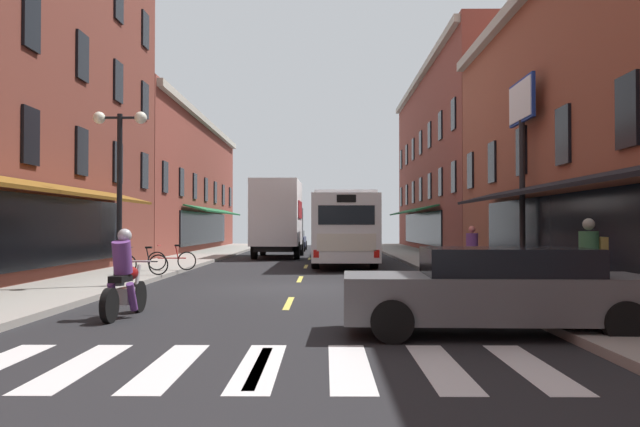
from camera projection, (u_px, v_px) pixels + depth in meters
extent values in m
cube|color=black|center=(296.00, 290.00, 17.94)|extent=(34.80, 80.00, 0.10)
cube|color=#DBCC4C|center=(259.00, 366.00, 7.94)|extent=(0.14, 2.40, 0.01)
cube|color=#DBCC4C|center=(289.00, 303.00, 14.44)|extent=(0.14, 2.40, 0.01)
cube|color=#DBCC4C|center=(300.00, 279.00, 20.94)|extent=(0.14, 2.40, 0.01)
cube|color=#DBCC4C|center=(306.00, 266.00, 27.44)|extent=(0.14, 2.40, 0.01)
cube|color=#DBCC4C|center=(310.00, 259.00, 33.93)|extent=(0.14, 2.40, 0.01)
cube|color=#DBCC4C|center=(312.00, 253.00, 40.43)|extent=(0.14, 2.40, 0.01)
cube|color=#DBCC4C|center=(314.00, 250.00, 46.93)|extent=(0.14, 2.40, 0.01)
cube|color=#DBCC4C|center=(315.00, 247.00, 53.43)|extent=(0.14, 2.40, 0.01)
cube|color=silver|center=(79.00, 366.00, 7.96)|extent=(0.50, 2.80, 0.01)
cube|color=silver|center=(169.00, 366.00, 7.95)|extent=(0.50, 2.80, 0.01)
cube|color=silver|center=(259.00, 366.00, 7.94)|extent=(0.50, 2.80, 0.01)
cube|color=silver|center=(350.00, 366.00, 7.93)|extent=(0.50, 2.80, 0.01)
cube|color=silver|center=(440.00, 366.00, 7.92)|extent=(0.50, 2.80, 0.01)
cube|color=silver|center=(531.00, 367.00, 7.92)|extent=(0.50, 2.80, 0.01)
cube|color=gray|center=(82.00, 285.00, 17.98)|extent=(3.00, 80.00, 0.14)
cube|color=gray|center=(511.00, 286.00, 17.89)|extent=(3.00, 80.00, 0.14)
cube|color=black|center=(30.00, 232.00, 18.02)|extent=(0.10, 16.00, 2.10)
cube|color=brown|center=(56.00, 188.00, 18.04)|extent=(1.38, 14.93, 0.44)
cube|color=black|center=(30.00, 136.00, 18.07)|extent=(0.10, 1.00, 1.60)
cube|color=black|center=(82.00, 152.00, 21.88)|extent=(0.10, 1.00, 1.60)
cube|color=black|center=(118.00, 163.00, 25.69)|extent=(0.10, 1.00, 1.60)
cube|color=black|center=(144.00, 171.00, 29.50)|extent=(0.10, 1.00, 1.60)
cube|color=black|center=(31.00, 21.00, 18.13)|extent=(0.10, 1.00, 1.60)
cube|color=black|center=(82.00, 57.00, 21.94)|extent=(0.10, 1.00, 1.60)
cube|color=black|center=(118.00, 82.00, 25.75)|extent=(0.10, 1.00, 1.60)
cube|color=black|center=(145.00, 100.00, 29.56)|extent=(0.10, 1.00, 1.60)
cube|color=black|center=(119.00, 1.00, 25.81)|extent=(0.10, 1.00, 1.60)
cube|color=black|center=(145.00, 30.00, 29.62)|extent=(0.10, 1.00, 1.60)
cube|color=brown|center=(147.00, 185.00, 44.77)|extent=(8.00, 26.57, 9.08)
cube|color=#B2AD9E|center=(207.00, 124.00, 44.82)|extent=(0.44, 26.07, 0.40)
cube|color=black|center=(206.00, 228.00, 44.68)|extent=(0.10, 16.00, 2.10)
cube|color=#1E6638|center=(216.00, 211.00, 44.70)|extent=(1.38, 14.93, 0.44)
cube|color=black|center=(165.00, 177.00, 33.31)|extent=(0.10, 1.00, 1.60)
cube|color=black|center=(182.00, 182.00, 37.12)|extent=(0.10, 1.00, 1.60)
cube|color=black|center=(195.00, 186.00, 40.93)|extent=(0.10, 1.00, 1.60)
cube|color=black|center=(206.00, 190.00, 44.73)|extent=(0.10, 1.00, 1.60)
cube|color=black|center=(215.00, 192.00, 48.54)|extent=(0.10, 1.00, 1.60)
cube|color=black|center=(223.00, 195.00, 52.35)|extent=(0.10, 1.00, 1.60)
cube|color=black|center=(230.00, 197.00, 56.16)|extent=(0.10, 1.00, 1.60)
cube|color=black|center=(564.00, 232.00, 17.91)|extent=(0.10, 16.00, 2.10)
cube|color=black|center=(538.00, 188.00, 17.94)|extent=(1.38, 14.93, 0.44)
cube|color=black|center=(627.00, 111.00, 14.15)|extent=(0.10, 1.00, 1.60)
cube|color=black|center=(563.00, 135.00, 17.96)|extent=(0.10, 1.00, 1.60)
cube|color=black|center=(521.00, 151.00, 21.77)|extent=(0.10, 1.00, 1.60)
cube|color=black|center=(492.00, 162.00, 25.58)|extent=(0.10, 1.00, 1.60)
cube|color=black|center=(471.00, 171.00, 29.39)|extent=(0.10, 1.00, 1.60)
cube|color=brown|center=(480.00, 162.00, 44.63)|extent=(8.00, 26.57, 12.20)
cube|color=#B2AD9E|center=(420.00, 78.00, 44.77)|extent=(0.44, 26.07, 0.40)
cube|color=black|center=(421.00, 228.00, 44.57)|extent=(0.10, 16.00, 2.10)
cube|color=#1E6638|center=(410.00, 211.00, 44.60)|extent=(1.38, 14.93, 0.44)
cube|color=black|center=(454.00, 177.00, 33.20)|extent=(0.10, 1.00, 1.60)
cube|color=black|center=(441.00, 182.00, 37.01)|extent=(0.10, 1.00, 1.60)
cube|color=black|center=(430.00, 186.00, 40.81)|extent=(0.10, 1.00, 1.60)
cube|color=black|center=(421.00, 189.00, 44.62)|extent=(0.10, 1.00, 1.60)
cube|color=black|center=(413.00, 192.00, 48.43)|extent=(0.10, 1.00, 1.60)
cube|color=black|center=(407.00, 195.00, 52.24)|extent=(0.10, 1.00, 1.60)
cube|color=black|center=(401.00, 197.00, 56.05)|extent=(0.10, 1.00, 1.60)
cube|color=black|center=(454.00, 114.00, 33.26)|extent=(0.10, 1.00, 1.60)
cube|color=black|center=(440.00, 126.00, 37.07)|extent=(0.10, 1.00, 1.60)
cube|color=black|center=(430.00, 135.00, 40.87)|extent=(0.10, 1.00, 1.60)
cube|color=black|center=(421.00, 143.00, 44.68)|extent=(0.10, 1.00, 1.60)
cube|color=black|center=(413.00, 149.00, 48.49)|extent=(0.10, 1.00, 1.60)
cube|color=black|center=(407.00, 155.00, 52.30)|extent=(0.10, 1.00, 1.60)
cube|color=black|center=(401.00, 160.00, 56.11)|extent=(0.10, 1.00, 1.60)
cylinder|color=black|center=(522.00, 198.00, 20.65)|extent=(0.18, 0.18, 4.93)
cylinder|color=black|center=(523.00, 272.00, 20.61)|extent=(0.40, 0.40, 0.24)
cube|color=navy|center=(522.00, 101.00, 20.71)|extent=(0.10, 2.42, 1.37)
cube|color=white|center=(520.00, 101.00, 20.71)|extent=(0.04, 2.26, 1.21)
cube|color=white|center=(524.00, 101.00, 20.71)|extent=(0.04, 2.26, 1.21)
cube|color=white|center=(343.00, 227.00, 29.50)|extent=(2.61, 11.74, 2.57)
cube|color=silver|center=(343.00, 198.00, 29.53)|extent=(2.41, 10.54, 0.16)
cube|color=black|center=(343.00, 224.00, 29.80)|extent=(2.64, 9.34, 0.96)
cube|color=#193899|center=(343.00, 250.00, 29.48)|extent=(2.64, 11.34, 0.36)
cube|color=black|center=(340.00, 224.00, 35.32)|extent=(2.25, 0.13, 1.10)
cube|color=black|center=(346.00, 215.00, 23.69)|extent=(2.05, 0.13, 0.70)
cube|color=silver|center=(346.00, 242.00, 23.66)|extent=(2.15, 0.11, 0.64)
cube|color=black|center=(346.00, 199.00, 23.69)|extent=(0.70, 0.10, 0.28)
cube|color=red|center=(316.00, 254.00, 23.66)|extent=(0.20, 0.08, 0.28)
cube|color=red|center=(377.00, 254.00, 23.63)|extent=(0.20, 0.08, 0.28)
cylinder|color=black|center=(318.00, 250.00, 33.35)|extent=(0.31, 1.00, 1.00)
cylinder|color=black|center=(364.00, 250.00, 33.32)|extent=(0.31, 1.00, 1.00)
cylinder|color=black|center=(315.00, 256.00, 26.13)|extent=(0.31, 1.00, 1.00)
cylinder|color=black|center=(374.00, 256.00, 26.10)|extent=(0.31, 1.00, 1.00)
cube|color=black|center=(282.00, 229.00, 37.79)|extent=(2.34, 2.26, 2.40)
cube|color=black|center=(284.00, 214.00, 38.87)|extent=(2.00, 0.13, 0.80)
cube|color=white|center=(277.00, 213.00, 34.29)|extent=(2.48, 4.86, 3.37)
cube|color=maroon|center=(300.00, 210.00, 34.26)|extent=(0.11, 2.89, 0.90)
cube|color=black|center=(279.00, 247.00, 35.36)|extent=(2.01, 6.66, 0.24)
cylinder|color=black|center=(263.00, 248.00, 37.59)|extent=(0.30, 0.90, 0.90)
cylinder|color=black|center=(301.00, 248.00, 37.54)|extent=(0.30, 0.90, 0.90)
cylinder|color=black|center=(254.00, 250.00, 33.56)|extent=(0.30, 0.90, 0.90)
cylinder|color=black|center=(297.00, 250.00, 33.50)|extent=(0.30, 0.90, 0.90)
cube|color=#515154|center=(495.00, 297.00, 10.27)|extent=(4.80, 1.94, 0.70)
cube|color=black|center=(507.00, 262.00, 10.27)|extent=(2.61, 1.70, 0.46)
cube|color=red|center=(627.00, 278.00, 10.88)|extent=(0.07, 0.20, 0.14)
cylinder|color=black|center=(392.00, 321.00, 9.50)|extent=(0.65, 0.24, 0.64)
cylinder|color=black|center=(385.00, 307.00, 11.17)|extent=(0.65, 0.24, 0.64)
cylinder|color=black|center=(625.00, 323.00, 9.36)|extent=(0.65, 0.24, 0.64)
cylinder|color=black|center=(583.00, 308.00, 11.03)|extent=(0.65, 0.24, 0.64)
cube|color=navy|center=(292.00, 242.00, 45.18)|extent=(1.85, 4.59, 0.71)
cube|color=black|center=(292.00, 234.00, 45.01)|extent=(1.68, 2.48, 0.46)
cube|color=red|center=(279.00, 239.00, 42.92)|extent=(0.20, 0.06, 0.14)
cube|color=red|center=(301.00, 239.00, 42.91)|extent=(0.20, 0.06, 0.14)
cylinder|color=black|center=(281.00, 245.00, 46.78)|extent=(0.22, 0.64, 0.64)
cylinder|color=black|center=(305.00, 245.00, 46.75)|extent=(0.22, 0.64, 0.64)
cylinder|color=black|center=(278.00, 247.00, 43.60)|extent=(0.22, 0.64, 0.64)
cylinder|color=black|center=(304.00, 247.00, 43.57)|extent=(0.22, 0.64, 0.64)
cylinder|color=black|center=(139.00, 297.00, 12.93)|extent=(0.15, 0.63, 0.62)
cylinder|color=black|center=(109.00, 305.00, 11.49)|extent=(0.17, 0.63, 0.62)
cylinder|color=#B2B2B7|center=(137.00, 282.00, 12.82)|extent=(0.09, 0.33, 0.68)
ellipsoid|color=maroon|center=(129.00, 273.00, 12.40)|extent=(0.36, 0.58, 0.28)
cube|color=black|center=(121.00, 279.00, 12.00)|extent=(0.30, 0.58, 0.12)
cube|color=#B2B2B7|center=(125.00, 296.00, 12.21)|extent=(0.27, 0.42, 0.30)
cylinder|color=#B2B2B7|center=(135.00, 261.00, 12.73)|extent=(0.62, 0.09, 0.04)
cylinder|color=#66387F|center=(122.00, 257.00, 12.08)|extent=(0.37, 0.48, 0.66)
sphere|color=#B2B2B7|center=(125.00, 236.00, 12.19)|extent=(0.26, 0.26, 0.26)
cylinder|color=#66387F|center=(113.00, 297.00, 12.11)|extent=(0.17, 0.37, 0.56)
cylinder|color=#66387F|center=(132.00, 297.00, 12.08)|extent=(0.17, 0.37, 0.56)
torus|color=black|center=(127.00, 264.00, 20.98)|extent=(0.66, 0.12, 0.66)
torus|color=black|center=(158.00, 265.00, 20.85)|extent=(0.66, 0.12, 0.66)
cylinder|color=black|center=(143.00, 261.00, 20.92)|extent=(1.00, 0.15, 0.04)
cylinder|color=black|center=(148.00, 256.00, 20.90)|extent=(0.14, 0.05, 0.50)
cube|color=black|center=(149.00, 247.00, 20.90)|extent=(0.21, 0.14, 0.06)
cylinder|color=black|center=(129.00, 247.00, 20.98)|extent=(0.08, 0.48, 0.03)
torus|color=black|center=(157.00, 261.00, 23.07)|extent=(0.67, 0.07, 0.66)
torus|color=black|center=(187.00, 261.00, 23.11)|extent=(0.67, 0.07, 0.66)
cylinder|color=red|center=(172.00, 258.00, 23.09)|extent=(1.00, 0.08, 0.04)
cylinder|color=red|center=(177.00, 253.00, 23.10)|extent=(0.14, 0.04, 0.50)
cube|color=black|center=(178.00, 245.00, 23.11)|extent=(0.20, 0.13, 0.06)
cylinder|color=red|center=(159.00, 245.00, 23.09)|extent=(0.05, 0.48, 0.03)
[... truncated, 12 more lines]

